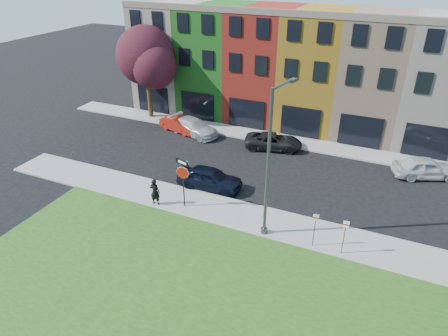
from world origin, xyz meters
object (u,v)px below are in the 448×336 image
at_px(stop_sign, 183,174).
at_px(sedan_near, 210,178).
at_px(man, 155,192).
at_px(street_lamp, 270,165).

xyz_separation_m(stop_sign, sedan_near, (0.41, 2.87, -1.72)).
height_order(stop_sign, man, stop_sign).
distance_m(stop_sign, street_lamp, 5.93).
bearing_deg(man, sedan_near, -129.54).
bearing_deg(man, stop_sign, -170.19).
height_order(man, street_lamp, street_lamp).
bearing_deg(sedan_near, stop_sign, 168.47).
height_order(stop_sign, street_lamp, street_lamp).
bearing_deg(sedan_near, man, 143.50).
height_order(man, sedan_near, man).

